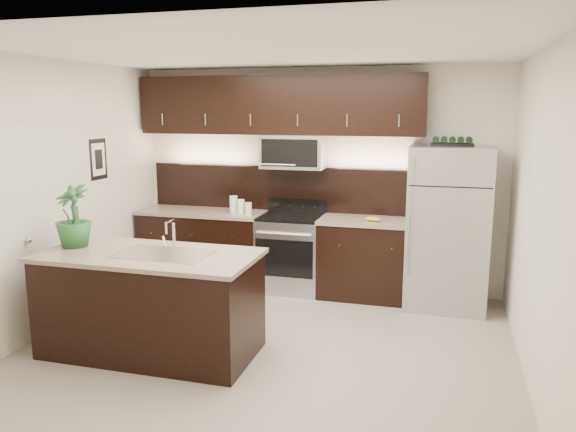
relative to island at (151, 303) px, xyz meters
The scene contains 12 objects.
ground 1.18m from the island, 21.70° to the left, with size 4.50×4.50×0.00m, color gray.
room_walls 1.55m from the island, 22.08° to the left, with size 4.52×4.02×2.71m.
counter_run 2.16m from the island, 75.39° to the left, with size 3.51×0.65×0.94m.
upper_fixtures 2.85m from the island, 75.67° to the left, with size 3.49×0.40×1.66m.
island is the anchor object (origin of this frame).
sink_faucet 0.51m from the island, ahead, with size 0.84×0.50×0.28m.
refrigerator 3.31m from the island, 38.18° to the left, with size 0.88×0.79×1.81m, color #B2B2B7.
wine_rack 3.56m from the island, 38.18° to the left, with size 0.45×0.28×0.10m.
plant 1.09m from the island, behind, with size 0.33×0.33×0.58m, color #235928.
canisters 2.09m from the island, 86.85° to the left, with size 0.31×0.17×0.21m.
french_press 3.03m from the island, 43.20° to the left, with size 0.10×0.10×0.29m.
bananas 2.68m from the island, 49.56° to the left, with size 0.17×0.13×0.05m, color gold.
Camera 1 is at (1.52, -4.74, 2.21)m, focal length 35.00 mm.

